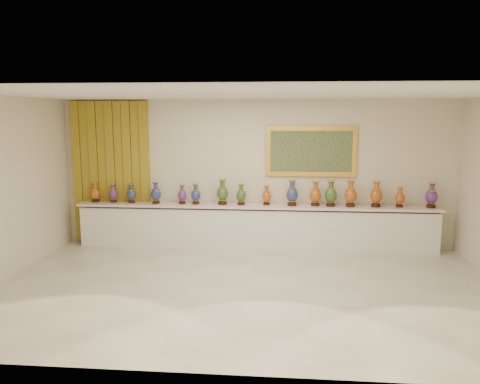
% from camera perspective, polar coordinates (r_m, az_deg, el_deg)
% --- Properties ---
extents(ground, '(8.00, 8.00, 0.00)m').
position_cam_1_polar(ground, '(7.51, 0.94, -11.63)').
color(ground, beige).
rests_on(ground, ground).
extents(room, '(8.00, 8.00, 8.00)m').
position_cam_1_polar(room, '(9.92, -11.82, 2.73)').
color(room, beige).
rests_on(room, ground).
extents(counter, '(7.28, 0.48, 0.90)m').
position_cam_1_polar(counter, '(9.55, 1.90, -4.29)').
color(counter, white).
rests_on(counter, ground).
extents(vase_0, '(0.20, 0.20, 0.41)m').
position_cam_1_polar(vase_0, '(10.16, -17.23, -0.14)').
color(vase_0, '#32190D').
rests_on(vase_0, counter).
extents(vase_1, '(0.22, 0.22, 0.39)m').
position_cam_1_polar(vase_1, '(10.00, -15.18, -0.25)').
color(vase_1, '#32190D').
rests_on(vase_1, counter).
extents(vase_2, '(0.22, 0.22, 0.39)m').
position_cam_1_polar(vase_2, '(9.88, -13.08, -0.28)').
color(vase_2, '#32190D').
rests_on(vase_2, counter).
extents(vase_3, '(0.22, 0.22, 0.45)m').
position_cam_1_polar(vase_3, '(9.68, -10.21, -0.22)').
color(vase_3, '#32190D').
rests_on(vase_3, counter).
extents(vase_4, '(0.22, 0.22, 0.39)m').
position_cam_1_polar(vase_4, '(9.58, -7.07, -0.40)').
color(vase_4, '#32190D').
rests_on(vase_4, counter).
extents(vase_5, '(0.20, 0.20, 0.42)m').
position_cam_1_polar(vase_5, '(9.53, -5.42, -0.35)').
color(vase_5, '#32190D').
rests_on(vase_5, counter).
extents(vase_6, '(0.31, 0.31, 0.51)m').
position_cam_1_polar(vase_6, '(9.44, -2.15, -0.15)').
color(vase_6, '#32190D').
rests_on(vase_6, counter).
extents(vase_7, '(0.20, 0.20, 0.43)m').
position_cam_1_polar(vase_7, '(9.41, 0.14, -0.41)').
color(vase_7, '#32190D').
rests_on(vase_7, counter).
extents(vase_8, '(0.19, 0.19, 0.39)m').
position_cam_1_polar(vase_8, '(9.42, 3.26, -0.51)').
color(vase_8, '#32190D').
rests_on(vase_8, counter).
extents(vase_9, '(0.27, 0.27, 0.51)m').
position_cam_1_polar(vase_9, '(9.37, 6.37, -0.29)').
color(vase_9, '#32190D').
rests_on(vase_9, counter).
extents(vase_10, '(0.28, 0.28, 0.49)m').
position_cam_1_polar(vase_10, '(9.42, 9.17, -0.36)').
color(vase_10, '#32190D').
rests_on(vase_10, counter).
extents(vase_11, '(0.25, 0.25, 0.51)m').
position_cam_1_polar(vase_11, '(9.42, 11.01, -0.34)').
color(vase_11, '#32190D').
rests_on(vase_11, counter).
extents(vase_12, '(0.28, 0.28, 0.51)m').
position_cam_1_polar(vase_12, '(9.47, 13.34, -0.38)').
color(vase_12, '#32190D').
rests_on(vase_12, counter).
extents(vase_13, '(0.28, 0.28, 0.51)m').
position_cam_1_polar(vase_13, '(9.57, 16.27, -0.39)').
color(vase_13, '#32190D').
rests_on(vase_13, counter).
extents(vase_14, '(0.21, 0.21, 0.41)m').
position_cam_1_polar(vase_14, '(9.69, 18.90, -0.69)').
color(vase_14, '#32190D').
rests_on(vase_14, counter).
extents(vase_15, '(0.23, 0.23, 0.50)m').
position_cam_1_polar(vase_15, '(9.84, 22.32, -0.49)').
color(vase_15, '#32190D').
rests_on(vase_15, counter).
extents(label_card, '(0.10, 0.06, 0.00)m').
position_cam_1_polar(label_card, '(9.61, -9.67, -1.49)').
color(label_card, white).
rests_on(label_card, counter).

